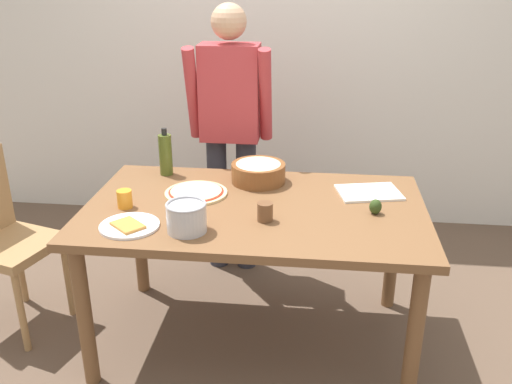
{
  "coord_description": "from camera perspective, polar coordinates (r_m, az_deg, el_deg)",
  "views": [
    {
      "loc": [
        0.28,
        -2.39,
        1.83
      ],
      "look_at": [
        0.0,
        0.05,
        0.81
      ],
      "focal_mm": 39.19,
      "sensor_mm": 36.0,
      "label": 1
    }
  ],
  "objects": [
    {
      "name": "cup_orange",
      "position": [
        2.67,
        -13.26,
        -0.69
      ],
      "size": [
        0.07,
        0.07,
        0.08
      ],
      "primitive_type": "cylinder",
      "color": "orange",
      "rests_on": "dining_table"
    },
    {
      "name": "cup_small_brown",
      "position": [
        2.47,
        0.93,
        -2.04
      ],
      "size": [
        0.07,
        0.07,
        0.08
      ],
      "primitive_type": "cylinder",
      "color": "brown",
      "rests_on": "dining_table"
    },
    {
      "name": "chair_wooden_left",
      "position": [
        3.16,
        -24.68,
        -3.74
      ],
      "size": [
        0.5,
        0.5,
        0.95
      ],
      "color": "#A37A4C",
      "rests_on": "ground"
    },
    {
      "name": "avocado",
      "position": [
        2.59,
        12.1,
        -1.47
      ],
      "size": [
        0.06,
        0.06,
        0.07
      ],
      "primitive_type": "ellipsoid",
      "color": "#2D4219",
      "rests_on": "dining_table"
    },
    {
      "name": "person_cook",
      "position": [
        3.31,
        -2.62,
        6.93
      ],
      "size": [
        0.49,
        0.25,
        1.62
      ],
      "color": "#2D2D38",
      "rests_on": "ground"
    },
    {
      "name": "steel_pot",
      "position": [
        2.38,
        -7.11,
        -2.54
      ],
      "size": [
        0.17,
        0.17,
        0.13
      ],
      "color": "#B7B7BC",
      "rests_on": "dining_table"
    },
    {
      "name": "plate_with_slice",
      "position": [
        2.48,
        -12.81,
        -3.37
      ],
      "size": [
        0.26,
        0.26,
        0.02
      ],
      "color": "white",
      "rests_on": "dining_table"
    },
    {
      "name": "pizza_raw_on_board",
      "position": [
        2.77,
        -6.13,
        -0.04
      ],
      "size": [
        0.31,
        0.31,
        0.02
      ],
      "color": "beige",
      "rests_on": "dining_table"
    },
    {
      "name": "cutting_board_white",
      "position": [
        2.82,
        11.45,
        -0.04
      ],
      "size": [
        0.34,
        0.28,
        0.01
      ],
      "primitive_type": "cube",
      "rotation": [
        0.0,
        0.0,
        0.23
      ],
      "color": "white",
      "rests_on": "dining_table"
    },
    {
      "name": "dining_table",
      "position": [
        2.67,
        -0.12,
        -3.21
      ],
      "size": [
        1.6,
        0.96,
        0.76
      ],
      "color": "brown",
      "rests_on": "ground"
    },
    {
      "name": "ground",
      "position": [
        3.02,
        -0.11,
        -14.72
      ],
      "size": [
        8.0,
        8.0,
        0.0
      ],
      "primitive_type": "plane",
      "color": "brown"
    },
    {
      "name": "olive_oil_bottle",
      "position": [
        3.02,
        -9.22,
        3.82
      ],
      "size": [
        0.07,
        0.07,
        0.26
      ],
      "color": "#47561E",
      "rests_on": "dining_table"
    },
    {
      "name": "wall_back",
      "position": [
        4.03,
        2.6,
        15.0
      ],
      "size": [
        5.6,
        0.1,
        2.6
      ],
      "primitive_type": "cube",
      "color": "silver",
      "rests_on": "ground"
    },
    {
      "name": "popcorn_bowl",
      "position": [
        2.89,
        0.24,
        2.19
      ],
      "size": [
        0.28,
        0.28,
        0.11
      ],
      "color": "brown",
      "rests_on": "dining_table"
    }
  ]
}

